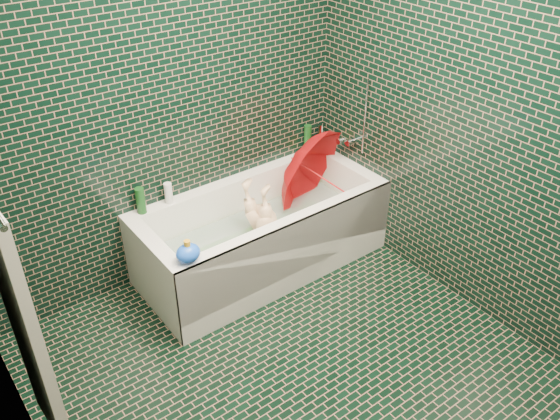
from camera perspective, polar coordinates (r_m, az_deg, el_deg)
floor at (r=3.48m, az=2.20°, el=-16.30°), size 2.80×2.80×0.00m
wall_back at (r=3.72m, az=-11.23°, el=10.56°), size 2.80×0.00×2.80m
wall_left at (r=2.22m, az=-24.52°, el=-9.11°), size 0.00×2.80×2.80m
wall_right at (r=3.54m, az=19.44°, el=8.08°), size 0.00×2.80×2.80m
bathtub at (r=4.13m, az=-1.63°, el=-2.95°), size 1.70×0.75×0.55m
bath_mat at (r=4.17m, az=-1.76°, el=-3.46°), size 1.35×0.47×0.01m
water at (r=4.09m, az=-1.79°, el=-1.83°), size 1.48×0.53×0.00m
towel at (r=2.55m, az=-23.54°, el=-9.36°), size 0.08×0.44×1.12m
faucet at (r=4.30m, az=7.12°, el=7.06°), size 0.18×0.19×0.55m
child at (r=4.05m, az=-1.53°, el=-1.99°), size 0.87×0.51×0.34m
umbrella at (r=4.21m, az=4.21°, el=3.04°), size 0.91×0.95×0.90m
soap_bottle_a at (r=4.59m, az=4.20°, el=5.87°), size 0.14×0.14×0.28m
soap_bottle_b at (r=4.56m, az=3.76°, el=5.76°), size 0.10×0.11×0.20m
soap_bottle_c at (r=4.55m, az=3.32°, el=5.71°), size 0.15×0.15×0.16m
bottle_right_tall at (r=4.48m, az=2.67°, el=6.84°), size 0.06×0.06×0.22m
bottle_right_pump at (r=4.57m, az=3.92°, el=7.13°), size 0.07×0.07×0.19m
bottle_left_tall at (r=3.86m, az=-13.26°, el=0.89°), size 0.06×0.06×0.18m
bottle_left_short at (r=3.93m, az=-10.68°, el=1.60°), size 0.07×0.07×0.15m
rubber_duck at (r=4.48m, az=2.66°, el=5.87°), size 0.13×0.09×0.10m
bath_toy at (r=3.39m, az=-8.84°, el=-4.11°), size 0.18×0.16×0.14m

